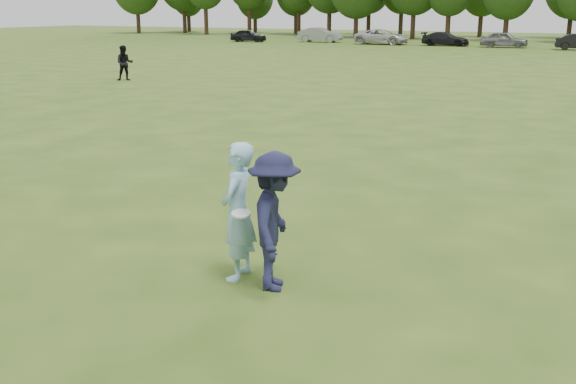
% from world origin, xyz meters
% --- Properties ---
extents(ground, '(200.00, 200.00, 0.00)m').
position_xyz_m(ground, '(0.00, 0.00, 0.00)').
color(ground, '#314B15').
rests_on(ground, ground).
extents(thrower, '(0.60, 0.81, 2.01)m').
position_xyz_m(thrower, '(-0.91, 0.20, 1.01)').
color(thrower, '#97CBEA').
rests_on(thrower, ground).
extents(defender, '(1.13, 1.44, 1.95)m').
position_xyz_m(defender, '(-0.27, 0.11, 0.98)').
color(defender, '#1A1C3A').
rests_on(defender, ground).
extents(player_far_a, '(1.13, 1.09, 1.84)m').
position_xyz_m(player_far_a, '(-20.16, 20.72, 0.92)').
color(player_far_a, black).
rests_on(player_far_a, ground).
extents(car_a, '(4.13, 2.03, 1.35)m').
position_xyz_m(car_a, '(-34.44, 58.56, 0.68)').
color(car_a, black).
rests_on(car_a, ground).
extents(car_b, '(4.93, 2.20, 1.57)m').
position_xyz_m(car_b, '(-27.04, 61.40, 0.79)').
color(car_b, gray).
rests_on(car_b, ground).
extents(car_c, '(5.57, 2.63, 1.54)m').
position_xyz_m(car_c, '(-19.47, 60.11, 0.77)').
color(car_c, '#BBBABF').
rests_on(car_c, ground).
extents(car_d, '(4.68, 1.96, 1.35)m').
position_xyz_m(car_d, '(-13.00, 60.53, 0.67)').
color(car_d, black).
rests_on(car_d, ground).
extents(car_e, '(4.55, 2.16, 1.50)m').
position_xyz_m(car_e, '(-7.28, 60.20, 0.75)').
color(car_e, slate).
rests_on(car_e, ground).
extents(disc_in_play, '(0.27, 0.27, 0.08)m').
position_xyz_m(disc_in_play, '(-0.70, -0.06, 1.08)').
color(disc_in_play, white).
rests_on(disc_in_play, ground).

